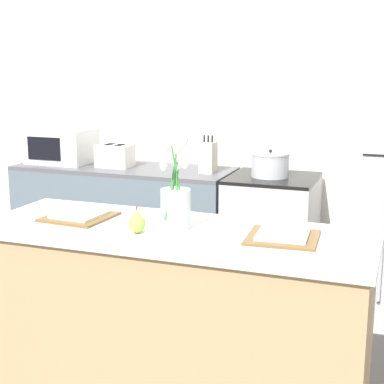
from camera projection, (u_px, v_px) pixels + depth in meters
The scene contains 12 objects.
back_wall at pixel (273, 108), 4.40m from camera, with size 5.20×0.08×2.70m.
kitchen_island at pixel (173, 325), 2.75m from camera, with size 1.80×0.66×0.94m.
back_counter at pixel (125, 224), 4.58m from camera, with size 1.68×0.60×0.91m.
stove_range at pixel (271, 239), 4.19m from camera, with size 0.60×0.61×0.91m.
flower_vase at pixel (176, 199), 2.63m from camera, with size 0.16×0.18×0.43m.
pear_figurine at pixel (137, 222), 2.58m from camera, with size 0.07×0.07×0.12m.
plate_setting_left at pixel (79, 216), 2.84m from camera, with size 0.32×0.32×0.02m.
plate_setting_right at pixel (283, 236), 2.50m from camera, with size 0.32×0.32×0.02m.
toaster at pixel (115, 156), 4.46m from camera, with size 0.28×0.18×0.17m.
cooking_pot at pixel (270, 165), 4.07m from camera, with size 0.27×0.27×0.19m.
microwave at pixel (62, 146), 4.64m from camera, with size 0.48×0.37×0.27m.
knife_block at pixel (208, 157), 4.22m from camera, with size 0.10×0.14×0.27m.
Camera 1 is at (0.97, -2.37, 1.67)m, focal length 55.00 mm.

